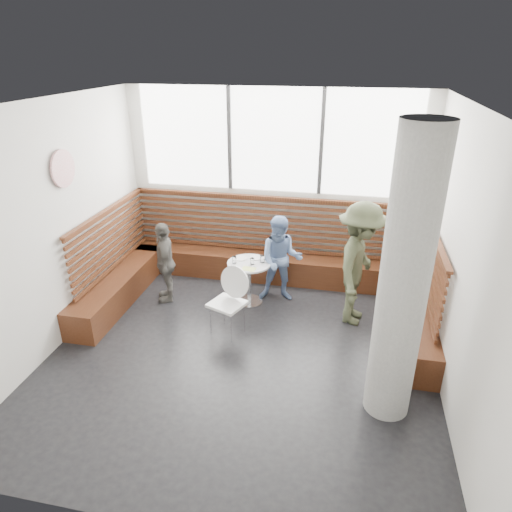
% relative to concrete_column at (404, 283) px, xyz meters
% --- Properties ---
extents(room, '(5.00, 5.00, 3.20)m').
position_rel_concrete_column_xyz_m(room, '(-1.85, 0.60, 0.00)').
color(room, silver).
rests_on(room, ground).
extents(booth, '(5.00, 2.50, 1.44)m').
position_rel_concrete_column_xyz_m(booth, '(-1.85, 2.37, -1.19)').
color(booth, '#3E1E0F').
rests_on(booth, ground).
extents(concrete_column, '(0.50, 0.50, 3.20)m').
position_rel_concrete_column_xyz_m(concrete_column, '(0.00, 0.00, 0.00)').
color(concrete_column, gray).
rests_on(concrete_column, ground).
extents(wall_art, '(0.03, 0.50, 0.50)m').
position_rel_concrete_column_xyz_m(wall_art, '(-4.31, 1.00, 0.70)').
color(wall_art, white).
rests_on(wall_art, room).
extents(cafe_table, '(0.68, 0.68, 0.70)m').
position_rel_concrete_column_xyz_m(cafe_table, '(-2.04, 1.97, -1.10)').
color(cafe_table, silver).
rests_on(cafe_table, ground).
extents(cafe_chair, '(0.47, 0.46, 0.98)m').
position_rel_concrete_column_xyz_m(cafe_chair, '(-2.15, 1.13, -1.02)').
color(cafe_chair, white).
rests_on(cafe_chair, ground).
extents(adult_man, '(0.90, 1.30, 1.85)m').
position_rel_concrete_column_xyz_m(adult_man, '(-0.38, 1.79, -0.68)').
color(adult_man, '#40472F').
rests_on(adult_man, ground).
extents(child_back, '(0.74, 0.60, 1.41)m').
position_rel_concrete_column_xyz_m(child_back, '(-1.57, 2.18, -0.90)').
color(child_back, '#6580B0').
rests_on(child_back, ground).
extents(child_left, '(0.58, 0.83, 1.31)m').
position_rel_concrete_column_xyz_m(child_left, '(-3.36, 1.81, -0.94)').
color(child_left, '#5B5852').
rests_on(child_left, ground).
extents(plate_near, '(0.21, 0.21, 0.01)m').
position_rel_concrete_column_xyz_m(plate_near, '(-2.20, 2.08, -0.89)').
color(plate_near, white).
rests_on(plate_near, cafe_table).
extents(plate_far, '(0.20, 0.20, 0.01)m').
position_rel_concrete_column_xyz_m(plate_far, '(-1.97, 2.15, -0.89)').
color(plate_far, white).
rests_on(plate_far, cafe_table).
extents(glass_left, '(0.07, 0.07, 0.11)m').
position_rel_concrete_column_xyz_m(glass_left, '(-2.26, 1.91, -0.84)').
color(glass_left, white).
rests_on(glass_left, cafe_table).
extents(glass_mid, '(0.06, 0.06, 0.10)m').
position_rel_concrete_column_xyz_m(glass_mid, '(-1.98, 1.92, -0.85)').
color(glass_mid, white).
rests_on(glass_mid, cafe_table).
extents(glass_right, '(0.07, 0.07, 0.12)m').
position_rel_concrete_column_xyz_m(glass_right, '(-1.84, 2.02, -0.84)').
color(glass_right, white).
rests_on(glass_right, cafe_table).
extents(menu_card, '(0.23, 0.17, 0.00)m').
position_rel_concrete_column_xyz_m(menu_card, '(-1.99, 1.75, -0.90)').
color(menu_card, '#A5C64C').
rests_on(menu_card, cafe_table).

